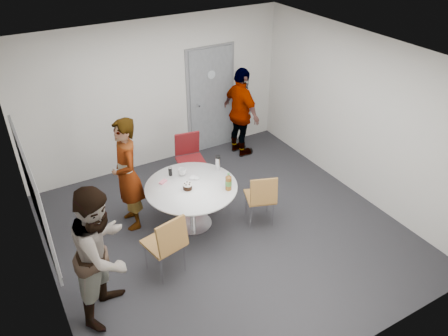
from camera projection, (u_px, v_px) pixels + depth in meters
floor at (226, 231)px, 6.72m from camera, size 5.00×5.00×0.00m
ceiling at (226, 60)px, 5.29m from camera, size 5.00×5.00×0.00m
wall_back at (156, 95)px, 7.85m from camera, size 5.00×0.00×5.00m
wall_left at (35, 211)px, 4.95m from camera, size 0.00×5.00×5.00m
wall_right at (359, 117)px, 7.06m from camera, size 0.00×5.00×5.00m
wall_front at (357, 271)px, 4.17m from camera, size 5.00×0.00×5.00m
door at (211, 100)px, 8.47m from camera, size 1.02×0.17×2.12m
whiteboard at (34, 194)px, 5.06m from camera, size 0.04×1.90×1.25m
table at (193, 191)px, 6.56m from camera, size 1.38×1.38×1.00m
chair_near_left at (167, 241)px, 5.65m from camera, size 0.55×0.58×0.97m
chair_near_right at (262, 195)px, 6.59m from camera, size 0.55×0.58×0.90m
chair_far at (189, 154)px, 7.56m from camera, size 0.53×0.56×0.96m
person_main at (127, 175)px, 6.43m from camera, size 0.47×0.68×1.79m
person_left at (103, 253)px, 5.02m from camera, size 1.09×1.11×1.80m
person_right at (241, 113)px, 8.31m from camera, size 0.50×1.06×1.76m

